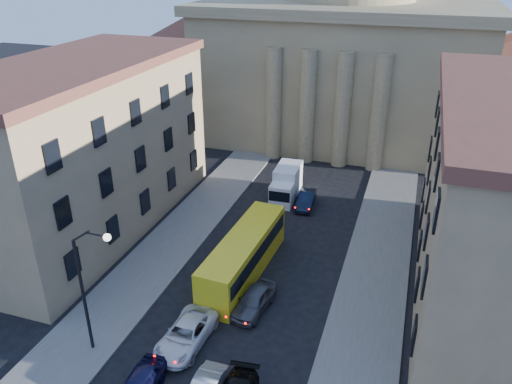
% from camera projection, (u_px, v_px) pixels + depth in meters
% --- Properties ---
extents(sidewalk_left, '(5.00, 60.00, 0.15)m').
position_uv_depth(sidewalk_left, '(156.00, 260.00, 40.23)').
color(sidewalk_left, '#5B5953').
rests_on(sidewalk_left, ground).
extents(sidewalk_right, '(5.00, 60.00, 0.15)m').
position_uv_depth(sidewalk_right, '(369.00, 302.00, 35.43)').
color(sidewalk_right, '#5B5953').
rests_on(sidewalk_right, ground).
extents(church, '(68.02, 28.76, 36.60)m').
position_uv_depth(church, '(346.00, 42.00, 64.69)').
color(church, olive).
rests_on(church, ground).
extents(building_left, '(11.60, 26.60, 14.70)m').
position_uv_depth(building_left, '(83.00, 147.00, 42.83)').
color(building_left, tan).
rests_on(building_left, ground).
extents(street_lamp, '(2.62, 0.44, 8.83)m').
position_uv_depth(street_lamp, '(88.00, 281.00, 28.98)').
color(street_lamp, black).
rests_on(street_lamp, ground).
extents(car_left_mid, '(2.70, 5.47, 1.49)m').
position_uv_depth(car_left_mid, '(186.00, 334.00, 31.52)').
color(car_left_mid, silver).
rests_on(car_left_mid, ground).
extents(car_right_far, '(2.45, 4.77, 1.55)m').
position_uv_depth(car_right_far, '(254.00, 300.00, 34.54)').
color(car_right_far, '#47484C').
rests_on(car_right_far, ground).
extents(car_right_distant, '(1.80, 4.41, 1.42)m').
position_uv_depth(car_right_distant, '(306.00, 200.00, 48.65)').
color(car_right_distant, black).
rests_on(car_right_distant, ground).
extents(city_bus, '(3.27, 11.78, 3.29)m').
position_uv_depth(city_bus, '(244.00, 254.00, 38.03)').
color(city_bus, yellow).
rests_on(city_bus, ground).
extents(box_truck, '(2.41, 5.75, 3.12)m').
position_uv_depth(box_truck, '(286.00, 184.00, 50.09)').
color(box_truck, white).
rests_on(box_truck, ground).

